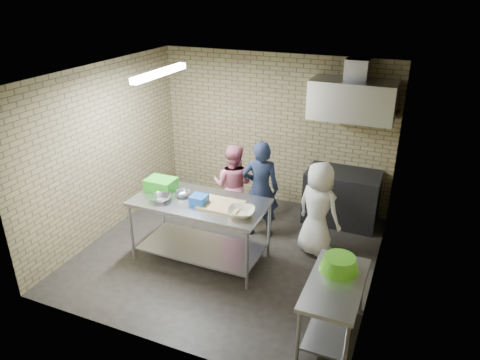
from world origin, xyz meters
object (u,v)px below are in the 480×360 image
object	(u,v)px
stove	(342,197)
bottle_green	(383,105)
green_crate	(161,184)
man_navy	(260,189)
blue_tub	(199,200)
woman_pink	(233,185)
side_counter	(333,309)
green_basin	(339,263)
prep_table	(201,230)
bottle_red	(357,102)
woman_white	(318,209)

from	to	relation	value
stove	bottle_green	distance (m)	1.65
green_crate	man_navy	xyz separation A→B (m)	(1.25, 0.88, -0.24)
blue_tub	woman_pink	bearing A→B (deg)	92.09
green_crate	woman_pink	world-z (taller)	woman_pink
side_counter	green_basin	size ratio (longest dim) A/B	2.61
stove	blue_tub	bearing A→B (deg)	-128.61
prep_table	bottle_green	world-z (taller)	bottle_green
bottle_green	side_counter	bearing A→B (deg)	-90.00
prep_table	bottle_green	bearing A→B (deg)	45.65
side_counter	stove	bearing A→B (deg)	99.29
prep_table	green_basin	size ratio (longest dim) A/B	4.13
bottle_red	bottle_green	distance (m)	0.40
side_counter	stove	world-z (taller)	stove
stove	green_basin	distance (m)	2.57
side_counter	woman_white	bearing A→B (deg)	110.08
bottle_green	woman_white	bearing A→B (deg)	-114.34
stove	woman_pink	size ratio (longest dim) A/B	0.86
man_navy	woman_white	distance (m)	0.98
side_counter	stove	xyz separation A→B (m)	(-0.45, 2.75, 0.08)
prep_table	stove	xyz separation A→B (m)	(1.67, 1.93, -0.03)
prep_table	woman_pink	bearing A→B (deg)	89.80
man_navy	blue_tub	bearing A→B (deg)	49.15
stove	green_crate	distance (m)	3.04
man_navy	prep_table	bearing A→B (deg)	44.76
woman_white	prep_table	bearing A→B (deg)	52.23
woman_pink	blue_tub	bearing A→B (deg)	85.97
stove	man_navy	size ratio (longest dim) A/B	0.75
blue_tub	stove	bearing A→B (deg)	51.39
stove	green_basin	world-z (taller)	green_basin
green_basin	woman_white	world-z (taller)	woman_white
side_counter	woman_white	distance (m)	1.80
blue_tub	man_navy	size ratio (longest dim) A/B	0.13
side_counter	green_crate	bearing A→B (deg)	161.52
green_crate	bottle_red	distance (m)	3.32
green_basin	woman_pink	size ratio (longest dim) A/B	0.33
prep_table	woman_white	world-z (taller)	woman_white
blue_tub	woman_white	distance (m)	1.76
side_counter	woman_pink	world-z (taller)	woman_pink
woman_white	blue_tub	bearing A→B (deg)	55.92
bottle_green	woman_white	world-z (taller)	bottle_green
prep_table	woman_white	distance (m)	1.75
prep_table	bottle_red	bearing A→B (deg)	51.58
bottle_green	blue_tub	bearing A→B (deg)	-132.38
prep_table	green_crate	distance (m)	0.90
bottle_red	stove	bearing A→B (deg)	-101.77
green_basin	bottle_red	xyz separation A→B (m)	(-0.38, 2.74, 1.19)
blue_tub	side_counter	bearing A→B (deg)	-19.24
side_counter	bottle_green	distance (m)	3.41
green_crate	bottle_green	xyz separation A→B (m)	(2.82, 2.05, 0.98)
stove	bottle_red	world-z (taller)	bottle_red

